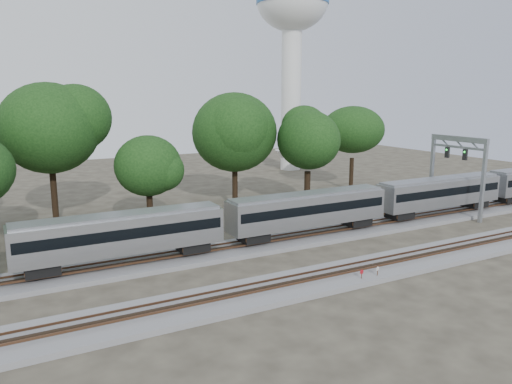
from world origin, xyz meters
TOP-DOWN VIEW (x-y plane):
  - ground at (0.00, 0.00)m, footprint 160.00×160.00m
  - track_far at (0.00, 6.00)m, footprint 160.00×5.00m
  - track_near at (0.00, -4.00)m, footprint 160.00×5.00m
  - train at (27.87, 6.00)m, footprint 124.69×3.03m
  - switch_stand_red at (6.43, -5.71)m, footprint 0.34×0.06m
  - switch_stand_white at (7.94, -5.80)m, footprint 0.34×0.15m
  - switch_lever at (6.25, -5.77)m, footprint 0.57×0.45m
  - water_tower at (33.02, 46.70)m, footprint 13.13×13.13m
  - signal_gantry at (30.24, 6.00)m, footprint 0.66×7.76m
  - tree_3 at (-11.85, 23.95)m, footprint 10.80×10.80m
  - tree_4 at (-3.46, 16.26)m, footprint 7.09×7.09m
  - tree_5 at (9.82, 23.26)m, footprint 9.61×9.61m
  - tree_6 at (17.36, 17.86)m, footprint 8.76×8.76m
  - tree_7 at (29.64, 24.31)m, footprint 9.21×9.21m

SIDE VIEW (x-z plane):
  - ground at x=0.00m, z-range 0.00..0.00m
  - switch_lever at x=6.25m, z-range 0.00..0.30m
  - track_far at x=0.00m, z-range -0.16..0.57m
  - track_near at x=0.00m, z-range -0.16..0.57m
  - switch_stand_red at x=6.43m, z-range 0.15..1.23m
  - switch_stand_white at x=7.94m, z-range 0.15..1.27m
  - train at x=27.87m, z-range 0.90..5.37m
  - signal_gantry at x=30.24m, z-range 2.16..11.59m
  - tree_4 at x=-3.46m, z-range 1.95..11.95m
  - tree_6 at x=17.36m, z-range 2.43..14.78m
  - tree_7 at x=29.64m, z-range 2.55..15.54m
  - tree_5 at x=9.82m, z-range 2.67..16.22m
  - tree_3 at x=-11.85m, z-range 3.00..18.24m
  - water_tower at x=33.02m, z-range 8.75..45.10m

